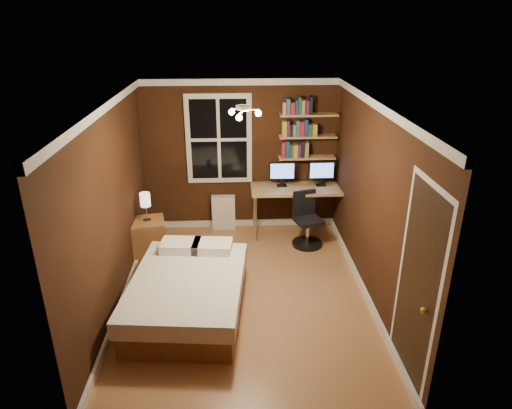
{
  "coord_description": "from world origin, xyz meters",
  "views": [
    {
      "loc": [
        -0.11,
        -5.13,
        3.44
      ],
      "look_at": [
        0.17,
        0.45,
        1.08
      ],
      "focal_mm": 32.0,
      "sensor_mm": 36.0,
      "label": 1
    }
  ],
  "objects_px": {
    "radiator": "(224,212)",
    "monitor_left": "(282,174)",
    "bedside_lamp": "(146,207)",
    "office_chair": "(307,226)",
    "bed": "(188,293)",
    "desk": "(303,191)",
    "desk_lamp": "(350,178)",
    "nightstand": "(149,239)",
    "monitor_right": "(321,174)"
  },
  "relations": [
    {
      "from": "radiator",
      "to": "desk_lamp",
      "type": "bearing_deg",
      "value": -11.52
    },
    {
      "from": "nightstand",
      "to": "desk",
      "type": "distance_m",
      "value": 2.56
    },
    {
      "from": "monitor_left",
      "to": "monitor_right",
      "type": "distance_m",
      "value": 0.65
    },
    {
      "from": "radiator",
      "to": "monitor_left",
      "type": "height_order",
      "value": "monitor_left"
    },
    {
      "from": "bed",
      "to": "office_chair",
      "type": "xyz_separation_m",
      "value": [
        1.72,
        1.7,
        0.05
      ]
    },
    {
      "from": "monitor_left",
      "to": "bedside_lamp",
      "type": "bearing_deg",
      "value": -158.88
    },
    {
      "from": "bedside_lamp",
      "to": "office_chair",
      "type": "distance_m",
      "value": 2.5
    },
    {
      "from": "monitor_right",
      "to": "office_chair",
      "type": "distance_m",
      "value": 0.91
    },
    {
      "from": "bed",
      "to": "radiator",
      "type": "height_order",
      "value": "bed"
    },
    {
      "from": "nightstand",
      "to": "bedside_lamp",
      "type": "bearing_deg",
      "value": 0.0
    },
    {
      "from": "desk",
      "to": "office_chair",
      "type": "relative_size",
      "value": 1.95
    },
    {
      "from": "monitor_left",
      "to": "monitor_right",
      "type": "height_order",
      "value": "same"
    },
    {
      "from": "monitor_left",
      "to": "office_chair",
      "type": "bearing_deg",
      "value": -55.24
    },
    {
      "from": "bedside_lamp",
      "to": "office_chair",
      "type": "xyz_separation_m",
      "value": [
        2.43,
        0.29,
        -0.5
      ]
    },
    {
      "from": "bed",
      "to": "desk",
      "type": "distance_m",
      "value": 2.77
    },
    {
      "from": "desk",
      "to": "monitor_left",
      "type": "bearing_deg",
      "value": 166.17
    },
    {
      "from": "radiator",
      "to": "desk",
      "type": "bearing_deg",
      "value": -9.93
    },
    {
      "from": "radiator",
      "to": "nightstand",
      "type": "bearing_deg",
      "value": -139.37
    },
    {
      "from": "bed",
      "to": "bedside_lamp",
      "type": "bearing_deg",
      "value": 122.14
    },
    {
      "from": "bedside_lamp",
      "to": "monitor_right",
      "type": "bearing_deg",
      "value": 16.41
    },
    {
      "from": "bedside_lamp",
      "to": "desk_lamp",
      "type": "height_order",
      "value": "desk_lamp"
    },
    {
      "from": "radiator",
      "to": "monitor_left",
      "type": "bearing_deg",
      "value": -8.51
    },
    {
      "from": "nightstand",
      "to": "office_chair",
      "type": "distance_m",
      "value": 2.45
    },
    {
      "from": "monitor_left",
      "to": "office_chair",
      "type": "xyz_separation_m",
      "value": [
        0.36,
        -0.51,
        -0.69
      ]
    },
    {
      "from": "bed",
      "to": "monitor_left",
      "type": "distance_m",
      "value": 2.71
    },
    {
      "from": "bed",
      "to": "office_chair",
      "type": "relative_size",
      "value": 2.23
    },
    {
      "from": "bed",
      "to": "monitor_left",
      "type": "xyz_separation_m",
      "value": [
        1.36,
        2.22,
        0.75
      ]
    },
    {
      "from": "desk",
      "to": "desk_lamp",
      "type": "relative_size",
      "value": 3.87
    },
    {
      "from": "office_chair",
      "to": "monitor_left",
      "type": "bearing_deg",
      "value": 108.04
    },
    {
      "from": "radiator",
      "to": "desk_lamp",
      "type": "xyz_separation_m",
      "value": [
        2.02,
        -0.41,
        0.73
      ]
    },
    {
      "from": "desk",
      "to": "desk_lamp",
      "type": "height_order",
      "value": "desk_lamp"
    },
    {
      "from": "radiator",
      "to": "monitor_right",
      "type": "relative_size",
      "value": 1.39
    },
    {
      "from": "bed",
      "to": "desk_lamp",
      "type": "height_order",
      "value": "desk_lamp"
    },
    {
      "from": "nightstand",
      "to": "monitor_left",
      "type": "bearing_deg",
      "value": 10.18
    },
    {
      "from": "desk",
      "to": "monitor_left",
      "type": "relative_size",
      "value": 4.01
    },
    {
      "from": "monitor_right",
      "to": "desk",
      "type": "bearing_deg",
      "value": -164.17
    },
    {
      "from": "monitor_left",
      "to": "office_chair",
      "type": "height_order",
      "value": "monitor_left"
    },
    {
      "from": "nightstand",
      "to": "radiator",
      "type": "bearing_deg",
      "value": 29.69
    },
    {
      "from": "radiator",
      "to": "bedside_lamp",
      "type": "bearing_deg",
      "value": -139.37
    },
    {
      "from": "nightstand",
      "to": "radiator",
      "type": "distance_m",
      "value": 1.45
    },
    {
      "from": "nightstand",
      "to": "radiator",
      "type": "height_order",
      "value": "nightstand"
    },
    {
      "from": "monitor_left",
      "to": "desk_lamp",
      "type": "xyz_separation_m",
      "value": [
        1.05,
        -0.27,
        0.02
      ]
    },
    {
      "from": "bedside_lamp",
      "to": "desk_lamp",
      "type": "xyz_separation_m",
      "value": [
        3.12,
        0.53,
        0.21
      ]
    },
    {
      "from": "nightstand",
      "to": "bed",
      "type": "bearing_deg",
      "value": -74.33
    },
    {
      "from": "nightstand",
      "to": "desk",
      "type": "relative_size",
      "value": 0.35
    },
    {
      "from": "nightstand",
      "to": "monitor_left",
      "type": "relative_size",
      "value": 1.42
    },
    {
      "from": "radiator",
      "to": "monitor_left",
      "type": "relative_size",
      "value": 1.39
    },
    {
      "from": "nightstand",
      "to": "desk_lamp",
      "type": "height_order",
      "value": "desk_lamp"
    },
    {
      "from": "radiator",
      "to": "bed",
      "type": "bearing_deg",
      "value": -99.43
    },
    {
      "from": "monitor_right",
      "to": "desk_lamp",
      "type": "distance_m",
      "value": 0.48
    }
  ]
}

